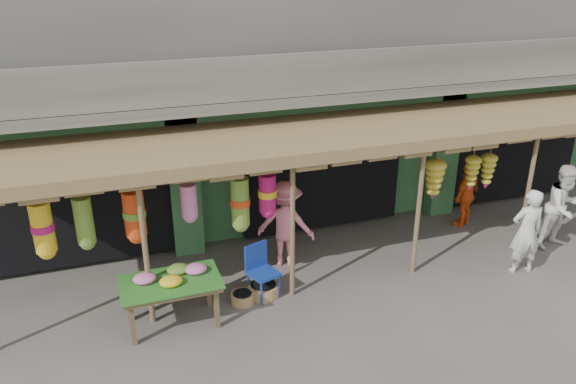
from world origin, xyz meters
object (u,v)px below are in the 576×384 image
object	(u,v)px
blue_chair	(260,267)
person_right	(563,207)
person_shopper	(286,224)
flower_table	(171,282)
person_front	(526,232)
person_vendor	(466,195)

from	to	relation	value
blue_chair	person_right	size ratio (longest dim) A/B	0.54
person_shopper	person_right	bearing A→B (deg)	-162.50
person_shopper	flower_table	bearing A→B (deg)	57.22
blue_chair	person_right	world-z (taller)	person_right
flower_table	person_right	world-z (taller)	person_right
person_right	person_front	bearing A→B (deg)	-163.15
flower_table	person_right	size ratio (longest dim) A/B	0.90
flower_table	person_shopper	size ratio (longest dim) A/B	0.93
person_front	person_vendor	size ratio (longest dim) A/B	1.15
flower_table	blue_chair	world-z (taller)	blue_chair
blue_chair	person_shopper	distance (m)	1.24
person_front	person_shopper	size ratio (longest dim) A/B	0.98
blue_chair	flower_table	bearing A→B (deg)	172.63
flower_table	person_shopper	distance (m)	2.72
person_right	person_vendor	bearing A→B (deg)	124.37
blue_chair	person_front	xyz separation A→B (m)	(5.03, -0.88, 0.32)
person_shopper	person_front	bearing A→B (deg)	-173.49
flower_table	person_vendor	xyz separation A→B (m)	(6.81, 1.59, -0.03)
blue_chair	person_shopper	xyz separation A→B (m)	(0.78, 0.90, 0.33)
flower_table	person_front	world-z (taller)	person_front
person_front	person_vendor	world-z (taller)	person_front
flower_table	blue_chair	size ratio (longest dim) A/B	1.66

